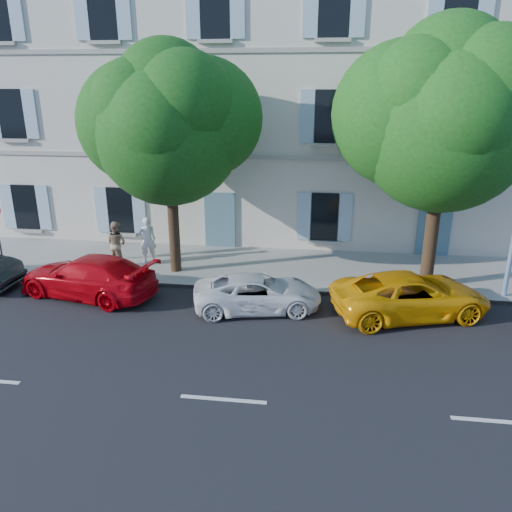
# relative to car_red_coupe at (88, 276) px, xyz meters

# --- Properties ---
(ground) EXTENTS (90.00, 90.00, 0.00)m
(ground) POSITION_rel_car_red_coupe_xyz_m (5.64, -1.21, -0.69)
(ground) COLOR black
(sidewalk) EXTENTS (36.00, 4.50, 0.15)m
(sidewalk) POSITION_rel_car_red_coupe_xyz_m (5.64, 3.24, -0.62)
(sidewalk) COLOR #A09E96
(sidewalk) RESTS_ON ground
(kerb) EXTENTS (36.00, 0.16, 0.16)m
(kerb) POSITION_rel_car_red_coupe_xyz_m (5.64, 1.07, -0.61)
(kerb) COLOR #9E998E
(kerb) RESTS_ON ground
(building) EXTENTS (28.00, 7.00, 12.00)m
(building) POSITION_rel_car_red_coupe_xyz_m (5.64, 8.99, 5.31)
(building) COLOR beige
(building) RESTS_ON ground
(car_red_coupe) EXTENTS (5.10, 2.98, 1.39)m
(car_red_coupe) POSITION_rel_car_red_coupe_xyz_m (0.00, 0.00, 0.00)
(car_red_coupe) COLOR #C0050F
(car_red_coupe) RESTS_ON ground
(car_white_coupe) EXTENTS (4.31, 2.61, 1.12)m
(car_white_coupe) POSITION_rel_car_red_coupe_xyz_m (5.80, -0.32, -0.14)
(car_white_coupe) COLOR white
(car_white_coupe) RESTS_ON ground
(car_yellow_supercar) EXTENTS (5.24, 3.52, 1.33)m
(car_yellow_supercar) POSITION_rel_car_red_coupe_xyz_m (10.51, -0.12, -0.03)
(car_yellow_supercar) COLOR #F6A50A
(car_yellow_supercar) RESTS_ON ground
(tree_left) EXTENTS (5.10, 5.10, 7.90)m
(tree_left) POSITION_rel_car_red_coupe_xyz_m (2.36, 2.35, 4.54)
(tree_left) COLOR #3A2819
(tree_left) RESTS_ON sidewalk
(tree_right) EXTENTS (5.47, 5.47, 8.42)m
(tree_right) POSITION_rel_car_red_coupe_xyz_m (11.40, 2.05, 4.86)
(tree_right) COLOR #3A2819
(tree_right) RESTS_ON sidewalk
(pedestrian_a) EXTENTS (0.78, 0.69, 1.80)m
(pedestrian_a) POSITION_rel_car_red_coupe_xyz_m (1.03, 3.13, 0.36)
(pedestrian_a) COLOR silver
(pedestrian_a) RESTS_ON sidewalk
(pedestrian_b) EXTENTS (0.97, 0.82, 1.75)m
(pedestrian_b) POSITION_rel_car_red_coupe_xyz_m (-0.03, 2.59, 0.33)
(pedestrian_b) COLOR tan
(pedestrian_b) RESTS_ON sidewalk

